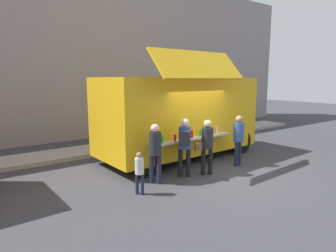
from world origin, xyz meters
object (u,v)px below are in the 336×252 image
(customer_rear_waiting, at_px, (155,148))
(customer_extra_browsing, at_px, (238,136))
(customer_mid_with_backpack, at_px, (185,142))
(food_truck_main, at_px, (179,114))
(trash_bin, at_px, (206,127))
(customer_front_ordering, at_px, (207,143))
(child_near_queue, at_px, (139,169))

(customer_rear_waiting, distance_m, customer_extra_browsing, 3.20)
(customer_mid_with_backpack, bearing_deg, food_truck_main, 4.29)
(trash_bin, bearing_deg, customer_rear_waiting, -145.02)
(food_truck_main, height_order, customer_extra_browsing, food_truck_main)
(customer_front_ordering, bearing_deg, food_truck_main, 9.94)
(trash_bin, height_order, customer_front_ordering, customer_front_ordering)
(customer_front_ordering, distance_m, child_near_queue, 2.46)
(trash_bin, xyz_separation_m, child_near_queue, (-6.65, -4.54, 0.18))
(customer_rear_waiting, relative_size, child_near_queue, 1.53)
(food_truck_main, distance_m, customer_mid_with_backpack, 2.34)
(customer_extra_browsing, relative_size, child_near_queue, 1.54)
(customer_rear_waiting, height_order, customer_extra_browsing, customer_extra_browsing)
(child_near_queue, bearing_deg, customer_mid_with_backpack, -25.01)
(customer_front_ordering, xyz_separation_m, child_near_queue, (-2.43, -0.12, -0.34))
(customer_extra_browsing, bearing_deg, customer_mid_with_backpack, 70.32)
(food_truck_main, bearing_deg, customer_rear_waiting, -144.00)
(customer_front_ordering, xyz_separation_m, customer_mid_with_backpack, (-0.68, 0.23, 0.07))
(child_near_queue, bearing_deg, customer_rear_waiting, -7.30)
(customer_extra_browsing, bearing_deg, customer_rear_waiting, 70.33)
(trash_bin, xyz_separation_m, customer_extra_browsing, (-2.70, -4.35, 0.54))
(customer_front_ordering, bearing_deg, customer_mid_with_backpack, 98.05)
(customer_front_ordering, height_order, customer_mid_with_backpack, customer_mid_with_backpack)
(trash_bin, distance_m, child_near_queue, 8.06)
(customer_mid_with_backpack, relative_size, customer_rear_waiting, 1.04)
(customer_rear_waiting, xyz_separation_m, child_near_queue, (-0.76, -0.42, -0.35))
(customer_mid_with_backpack, height_order, customer_extra_browsing, customer_mid_with_backpack)
(food_truck_main, relative_size, customer_front_ordering, 3.59)
(customer_rear_waiting, distance_m, child_near_queue, 0.94)
(customer_mid_with_backpack, bearing_deg, customer_extra_browsing, -54.99)
(food_truck_main, distance_m, customer_front_ordering, 2.27)
(food_truck_main, bearing_deg, customer_extra_browsing, -68.33)
(trash_bin, height_order, customer_rear_waiting, customer_rear_waiting)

